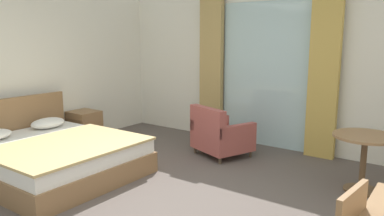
# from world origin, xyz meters

# --- Properties ---
(ground) EXTENTS (6.41, 6.52, 0.10)m
(ground) POSITION_xyz_m (0.00, 0.00, -0.05)
(ground) COLOR #564C47
(wall_back) EXTENTS (6.01, 0.12, 2.70)m
(wall_back) POSITION_xyz_m (0.00, 3.00, 1.35)
(wall_back) COLOR white
(wall_back) RESTS_ON ground
(balcony_glass_door) EXTENTS (1.55, 0.02, 2.38)m
(balcony_glass_door) POSITION_xyz_m (-0.04, 2.92, 1.19)
(balcony_glass_door) COLOR silver
(balcony_glass_door) RESTS_ON ground
(curtain_panel_left) EXTENTS (0.44, 0.10, 2.57)m
(curtain_panel_left) POSITION_xyz_m (-1.03, 2.82, 1.28)
(curtain_panel_left) COLOR tan
(curtain_panel_left) RESTS_ON ground
(curtain_panel_right) EXTENTS (0.44, 0.10, 2.57)m
(curtain_panel_right) POSITION_xyz_m (0.95, 2.82, 1.28)
(curtain_panel_right) COLOR tan
(curtain_panel_right) RESTS_ON ground
(bed) EXTENTS (2.13, 1.85, 0.93)m
(bed) POSITION_xyz_m (-1.71, -0.04, 0.26)
(bed) COLOR olive
(bed) RESTS_ON ground
(nightstand) EXTENTS (0.47, 0.44, 0.55)m
(nightstand) POSITION_xyz_m (-2.61, 1.22, 0.28)
(nightstand) COLOR olive
(nightstand) RESTS_ON ground
(armchair_by_window) EXTENTS (0.96, 0.93, 0.78)m
(armchair_by_window) POSITION_xyz_m (-0.31, 1.98, 0.32)
(armchair_by_window) COLOR #9E4C47
(armchair_by_window) RESTS_ON ground
(round_cafe_table) EXTENTS (0.73, 0.73, 0.69)m
(round_cafe_table) POSITION_xyz_m (1.78, 1.80, 0.51)
(round_cafe_table) COLOR olive
(round_cafe_table) RESTS_ON ground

